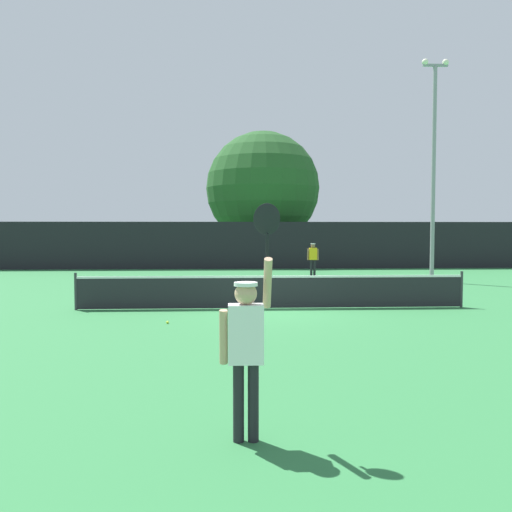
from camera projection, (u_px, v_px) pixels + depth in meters
ground_plane at (272, 309)px, 15.16m from camera, size 120.00×120.00×0.00m
tennis_net at (272, 291)px, 15.13m from camera, size 11.34×0.08×1.07m
perimeter_fence at (251, 245)px, 30.35m from camera, size 37.31×0.12×2.75m
player_serving at (247, 336)px, 5.61m from camera, size 0.67×0.40×2.60m
player_receiving at (313, 256)px, 25.75m from camera, size 0.57×0.24×1.61m
tennis_ball at (167, 322)px, 12.70m from camera, size 0.07×0.07×0.07m
light_pole at (434, 158)px, 22.68m from camera, size 1.18×0.28×9.67m
large_tree at (263, 189)px, 35.04m from camera, size 7.61×7.61×8.87m
parked_car_near at (132, 251)px, 36.97m from camera, size 2.15×4.31×1.69m
parked_car_mid at (273, 250)px, 39.21m from camera, size 2.03×4.26×1.69m
parked_car_far at (394, 251)px, 36.81m from camera, size 2.14×4.30×1.69m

